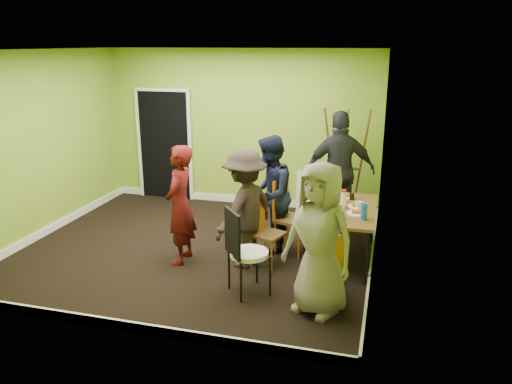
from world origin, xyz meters
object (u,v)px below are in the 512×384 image
chair_bentwood (243,248)px  person_front_end (319,239)px  thermos (343,200)px  person_back_end (340,172)px  chair_left_far (288,211)px  easel (345,166)px  chair_front_end (326,262)px  chair_left_near (263,227)px  person_left_near (245,209)px  blue_bottle (364,211)px  dining_table (342,212)px  person_left_far (269,194)px  person_standing (180,205)px  orange_bottle (337,199)px  chair_back_end (338,187)px

chair_bentwood → person_front_end: person_front_end is taller
thermos → person_back_end: bearing=98.5°
chair_left_far → easel: (0.64, 1.55, 0.34)m
chair_front_end → thermos: 1.28m
chair_left_near → person_left_near: person_left_near is taller
blue_bottle → person_front_end: size_ratio=0.13×
dining_table → blue_bottle: 0.53m
chair_bentwood → person_left_far: size_ratio=0.64×
chair_left_far → thermos: 0.81m
easel → person_front_end: bearing=-89.6°
chair_bentwood → blue_bottle: bearing=84.9°
dining_table → person_back_end: (-0.17, 1.18, 0.26)m
chair_left_near → person_front_end: size_ratio=0.54×
chair_left_near → person_standing: (-1.09, -0.23, 0.29)m
person_left_far → dining_table: bearing=83.3°
person_left_far → person_front_end: (0.93, -1.53, 0.02)m
easel → person_back_end: person_back_end is taller
person_standing → person_left_far: person_left_far is taller
orange_bottle → person_left_far: size_ratio=0.05×
chair_left_near → person_back_end: (0.83, 1.57, 0.43)m
person_left_near → chair_left_far: bearing=166.0°
blue_bottle → person_back_end: 1.64m
chair_front_end → person_left_near: 1.39m
person_left_far → person_back_end: bearing=139.1°
chair_bentwood → blue_bottle: size_ratio=4.86×
chair_left_far → chair_left_near: 0.54m
orange_bottle → person_back_end: size_ratio=0.04×
chair_left_far → chair_front_end: chair_left_far is taller
chair_left_far → chair_front_end: bearing=45.2°
person_left_far → orange_bottle: bearing=97.1°
chair_left_near → orange_bottle: size_ratio=11.21×
chair_back_end → chair_left_far: bearing=48.2°
blue_bottle → person_left_near: size_ratio=0.14×
easel → chair_left_far: bearing=-112.3°
chair_back_end → chair_bentwood: size_ratio=0.96×
chair_bentwood → person_back_end: size_ratio=0.56×
chair_front_end → person_left_near: size_ratio=0.53×
dining_table → chair_left_near: chair_left_near is taller
thermos → person_front_end: (-0.11, -1.48, -0.00)m
chair_left_far → thermos: (0.77, -0.06, 0.26)m
chair_bentwood → person_left_far: bearing=141.3°
person_standing → easel: bearing=135.9°
dining_table → chair_front_end: chair_front_end is taller
chair_left_far → person_left_far: bearing=-70.6°
easel → person_left_far: size_ratio=1.14×
chair_left_near → person_left_near: size_ratio=0.58×
chair_left_near → person_left_far: size_ratio=0.55×
chair_left_near → person_left_far: 0.56m
thermos → chair_back_end: bearing=99.7°
chair_left_far → person_back_end: bearing=167.6°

